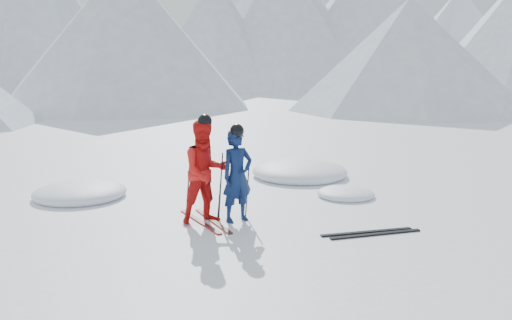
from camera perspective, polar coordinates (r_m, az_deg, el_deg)
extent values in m
plane|color=white|center=(10.60, 9.99, -5.93)|extent=(160.00, 160.00, 0.00)
cone|color=#B2BCD1|center=(50.52, -22.57, 14.52)|extent=(23.96, 23.96, 14.35)
cone|color=#B2BCD1|center=(60.66, -14.73, 13.02)|extent=(17.69, 17.69, 11.93)
cone|color=#B2BCD1|center=(53.58, -4.28, 13.12)|extent=(19.63, 19.63, 10.85)
cone|color=#B2BCD1|center=(57.92, 2.56, 14.58)|extent=(23.31, 23.31, 14.15)
cone|color=#B2BCD1|center=(60.06, 12.24, 14.56)|extent=(28.94, 28.94, 14.88)
cone|color=silver|center=(65.50, 20.42, 11.99)|extent=(24.45, 24.45, 10.76)
cone|color=#B2BCD1|center=(33.44, 15.63, 10.62)|extent=(14.00, 14.00, 6.50)
cone|color=#B2BCD1|center=(35.34, -13.59, 12.72)|extent=(16.00, 16.00, 9.00)
imported|color=#0B1B45|center=(10.00, -1.99, -1.69)|extent=(0.73, 0.61, 1.72)
imported|color=red|center=(9.94, -5.32, -1.26)|extent=(1.07, 0.92, 1.90)
cylinder|color=black|center=(10.15, -3.81, -3.18)|extent=(0.12, 0.08, 1.14)
cylinder|color=black|center=(10.35, -0.90, -2.89)|extent=(0.12, 0.07, 1.14)
cylinder|color=black|center=(10.21, -7.16, -2.80)|extent=(0.13, 0.10, 1.27)
cylinder|color=black|center=(10.20, -3.74, -2.76)|extent=(0.13, 0.09, 1.27)
cube|color=black|center=(10.15, -5.91, -6.47)|extent=(0.56, 1.66, 0.03)
cube|color=black|center=(10.19, -4.56, -6.40)|extent=(0.45, 1.68, 0.03)
cube|color=black|center=(9.71, 11.58, -7.44)|extent=(1.70, 0.12, 0.03)
cube|color=black|center=(9.62, 12.50, -7.64)|extent=(1.70, 0.18, 0.03)
ellipsoid|color=white|center=(12.54, -18.00, -3.72)|extent=(2.01, 2.01, 0.44)
ellipsoid|color=white|center=(12.15, 9.43, -3.78)|extent=(1.27, 1.27, 0.28)
ellipsoid|color=white|center=(14.07, 4.61, -1.71)|extent=(2.47, 2.47, 0.54)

